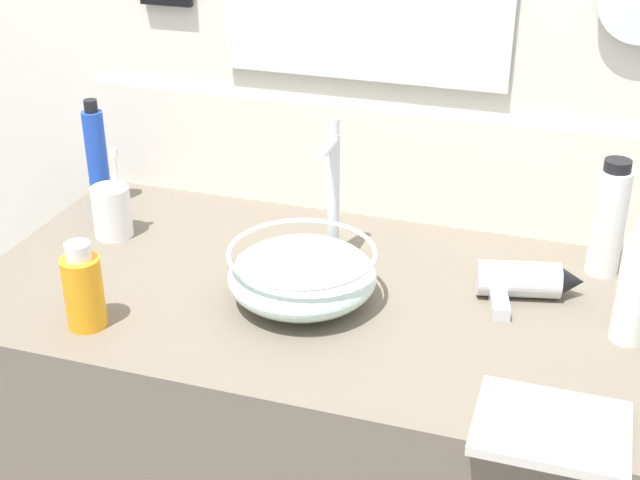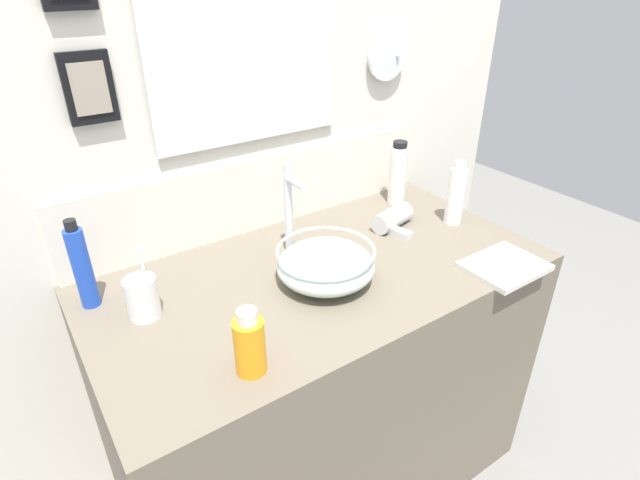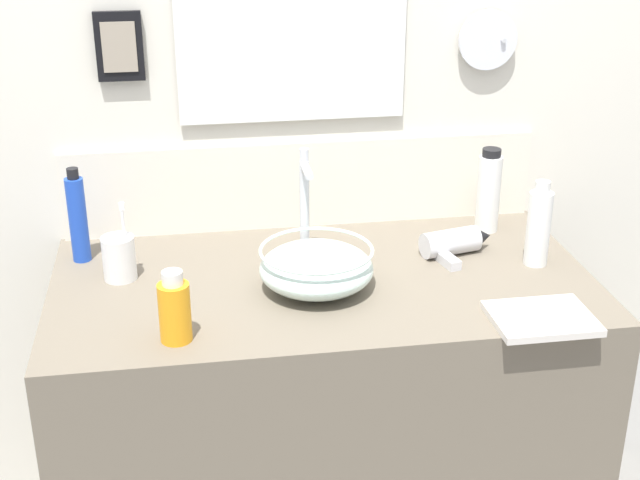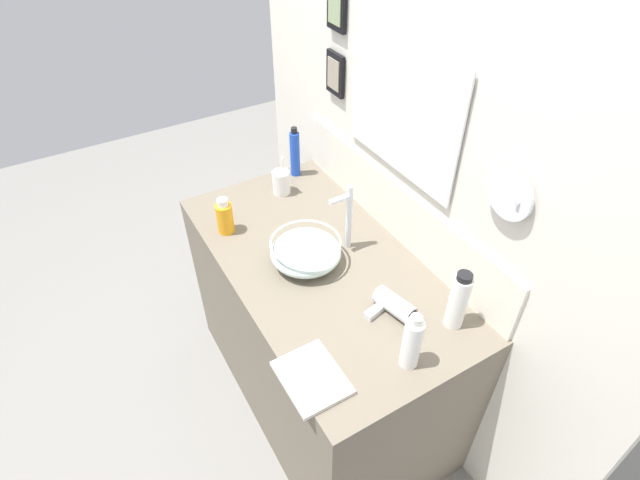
{
  "view_description": "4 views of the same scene",
  "coord_description": "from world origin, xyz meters",
  "views": [
    {
      "loc": [
        0.42,
        -1.34,
        1.69
      ],
      "look_at": [
        -0.01,
        0.0,
        0.97
      ],
      "focal_mm": 50.0,
      "sensor_mm": 36.0,
      "label": 1
    },
    {
      "loc": [
        -0.68,
        -0.97,
        1.63
      ],
      "look_at": [
        -0.01,
        0.0,
        0.97
      ],
      "focal_mm": 28.0,
      "sensor_mm": 36.0,
      "label": 2
    },
    {
      "loc": [
        -0.31,
        -1.87,
        1.79
      ],
      "look_at": [
        -0.01,
        0.0,
        0.97
      ],
      "focal_mm": 50.0,
      "sensor_mm": 36.0,
      "label": 3
    },
    {
      "loc": [
        1.18,
        -0.7,
        2.16
      ],
      "look_at": [
        -0.01,
        0.0,
        0.97
      ],
      "focal_mm": 28.0,
      "sensor_mm": 36.0,
      "label": 4
    }
  ],
  "objects": [
    {
      "name": "faucet",
      "position": [
        -0.02,
        0.13,
        1.02
      ],
      "size": [
        0.02,
        0.1,
        0.28
      ],
      "color": "silver",
      "rests_on": "vanity_counter"
    },
    {
      "name": "shampoo_bottle",
      "position": [
        -0.57,
        0.2,
        0.98
      ],
      "size": [
        0.04,
        0.04,
        0.24
      ],
      "color": "blue",
      "rests_on": "vanity_counter"
    },
    {
      "name": "back_panel",
      "position": [
        -0.0,
        0.37,
        1.22
      ],
      "size": [
        2.09,
        0.1,
        2.45
      ],
      "color": "silver",
      "rests_on": "ground"
    },
    {
      "name": "spray_bottle",
      "position": [
        0.53,
        -0.0,
        0.96
      ],
      "size": [
        0.06,
        0.06,
        0.21
      ],
      "color": "white",
      "rests_on": "vanity_counter"
    },
    {
      "name": "glass_bowl_sink",
      "position": [
        -0.02,
        -0.05,
        0.92
      ],
      "size": [
        0.26,
        0.26,
        0.1
      ],
      "color": "silver",
      "rests_on": "vanity_counter"
    },
    {
      "name": "hand_towel",
      "position": [
        0.43,
        -0.28,
        0.87
      ],
      "size": [
        0.22,
        0.17,
        0.02
      ],
      "primitive_type": "cube",
      "color": "silver",
      "rests_on": "vanity_counter"
    },
    {
      "name": "toothbrush_cup",
      "position": [
        -0.47,
        0.08,
        0.92
      ],
      "size": [
        0.08,
        0.08,
        0.19
      ],
      "color": "white",
      "rests_on": "vanity_counter"
    },
    {
      "name": "vanity_counter",
      "position": [
        0.0,
        0.0,
        0.43
      ],
      "size": [
        1.28,
        0.68,
        0.87
      ],
      "primitive_type": "cube",
      "color": "#6B6051",
      "rests_on": "ground"
    },
    {
      "name": "soap_dispenser",
      "position": [
        0.48,
        0.22,
        0.98
      ],
      "size": [
        0.06,
        0.06,
        0.23
      ],
      "color": "white",
      "rests_on": "vanity_counter"
    },
    {
      "name": "hair_drier",
      "position": [
        0.35,
        0.09,
        0.9
      ],
      "size": [
        0.2,
        0.16,
        0.07
      ],
      "color": "silver",
      "rests_on": "vanity_counter"
    },
    {
      "name": "lotion_bottle",
      "position": [
        -0.35,
        -0.24,
        0.94
      ],
      "size": [
        0.07,
        0.07,
        0.16
      ],
      "color": "orange",
      "rests_on": "vanity_counter"
    }
  ]
}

